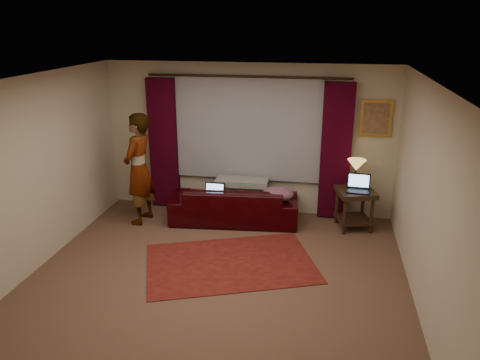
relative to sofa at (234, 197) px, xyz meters
name	(u,v)px	position (x,y,z in m)	size (l,w,h in m)	color
floor	(216,280)	(0.14, -1.93, -0.44)	(5.00, 5.00, 0.01)	brown
ceiling	(212,81)	(0.14, -1.93, 2.17)	(5.00, 5.00, 0.02)	silver
wall_back	(248,139)	(0.14, 0.57, 0.87)	(5.00, 0.02, 2.60)	beige
wall_front	(135,301)	(0.14, -4.43, 0.87)	(5.00, 0.02, 2.60)	beige
wall_left	(31,176)	(-2.36, -1.93, 0.87)	(0.02, 5.00, 2.60)	beige
wall_right	(427,201)	(2.64, -1.93, 0.87)	(0.02, 5.00, 2.60)	beige
sheer_curtain	(248,129)	(0.14, 0.51, 1.07)	(2.50, 0.05, 1.80)	#95959C
drape_left	(164,144)	(-1.36, 0.46, 0.75)	(0.50, 0.14, 2.30)	#330211
drape_right	(336,152)	(1.64, 0.46, 0.75)	(0.50, 0.14, 2.30)	#330211
curtain_rod	(247,77)	(0.14, 0.46, 1.95)	(0.04, 0.04, 3.40)	black
picture_frame	(376,118)	(2.24, 0.54, 1.32)	(0.50, 0.04, 0.60)	gold
sofa	(234,197)	(0.00, 0.00, 0.00)	(2.13, 0.92, 0.86)	black
throw_blanket	(242,169)	(0.09, 0.21, 0.44)	(0.89, 0.36, 0.10)	gray
clothing_pile	(278,194)	(0.74, -0.01, 0.11)	(0.52, 0.40, 0.22)	#7E485D
laptop_sofa	(213,192)	(-0.33, -0.16, 0.12)	(0.33, 0.36, 0.24)	black
area_rug	(230,263)	(0.23, -1.47, -0.42)	(2.32, 1.55, 0.01)	maroon
end_table	(354,209)	(1.98, 0.08, -0.10)	(0.58, 0.58, 0.67)	black
tiffany_lamp	(356,174)	(1.97, 0.19, 0.47)	(0.30, 0.30, 0.47)	olive
laptop_table	(359,184)	(2.01, 0.01, 0.37)	(0.36, 0.40, 0.26)	black
person	(139,169)	(-1.54, -0.30, 0.50)	(0.55, 0.55, 1.86)	gray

